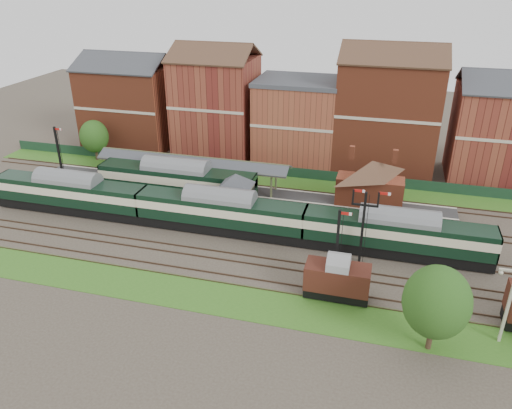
% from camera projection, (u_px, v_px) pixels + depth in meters
% --- Properties ---
extents(ground, '(160.00, 160.00, 0.00)m').
position_uv_depth(ground, '(253.00, 236.00, 56.36)').
color(ground, '#473D33').
rests_on(ground, ground).
extents(grass_back, '(90.00, 4.50, 0.06)m').
position_uv_depth(grass_back, '(284.00, 182.00, 70.22)').
color(grass_back, '#2D6619').
rests_on(grass_back, ground).
extents(grass_front, '(90.00, 5.00, 0.06)m').
position_uv_depth(grass_front, '(218.00, 298.00, 45.93)').
color(grass_front, '#2D6619').
rests_on(grass_front, ground).
extents(fence, '(90.00, 0.12, 1.50)m').
position_uv_depth(fence, '(287.00, 172.00, 71.64)').
color(fence, '#193823').
rests_on(fence, ground).
extents(platform, '(55.00, 3.40, 1.00)m').
position_uv_depth(platform, '(237.00, 193.00, 65.78)').
color(platform, '#2D2D2D').
rests_on(platform, ground).
extents(signal_box, '(5.40, 5.40, 6.00)m').
position_uv_depth(signal_box, '(236.00, 196.00, 58.49)').
color(signal_box, '#5D6E4E').
rests_on(signal_box, ground).
extents(brick_hut, '(3.20, 2.64, 2.94)m').
position_uv_depth(brick_hut, '(302.00, 219.00, 57.47)').
color(brick_hut, maroon).
rests_on(brick_hut, ground).
extents(station_building, '(8.10, 8.10, 5.90)m').
position_uv_depth(station_building, '(370.00, 182.00, 60.24)').
color(station_building, '#954026').
rests_on(station_building, platform).
extents(canopy, '(26.00, 3.89, 4.08)m').
position_uv_depth(canopy, '(192.00, 159.00, 65.41)').
color(canopy, '#505736').
rests_on(canopy, platform).
extents(semaphore_bracket, '(3.60, 0.25, 8.18)m').
position_uv_depth(semaphore_bracket, '(363.00, 223.00, 49.31)').
color(semaphore_bracket, black).
rests_on(semaphore_bracket, ground).
extents(semaphore_platform_end, '(1.23, 0.25, 8.00)m').
position_uv_depth(semaphore_platform_end, '(59.00, 154.00, 68.57)').
color(semaphore_platform_end, black).
rests_on(semaphore_platform_end, ground).
extents(semaphore_siding, '(1.23, 0.25, 8.00)m').
position_uv_depth(semaphore_siding, '(337.00, 247.00, 46.09)').
color(semaphore_siding, black).
rests_on(semaphore_siding, ground).
extents(yard_lamp, '(2.60, 0.22, 7.00)m').
position_uv_depth(yard_lamp, '(509.00, 302.00, 38.96)').
color(yard_lamp, beige).
rests_on(yard_lamp, ground).
extents(town_backdrop, '(69.00, 10.00, 16.00)m').
position_uv_depth(town_backdrop, '(296.00, 116.00, 75.02)').
color(town_backdrop, '#954026').
rests_on(town_backdrop, ground).
extents(dmu_train, '(58.00, 3.05, 4.46)m').
position_uv_depth(dmu_train, '(220.00, 212.00, 56.13)').
color(dmu_train, black).
rests_on(dmu_train, ground).
extents(platform_railcar, '(20.55, 3.23, 4.73)m').
position_uv_depth(platform_railcar, '(177.00, 181.00, 63.61)').
color(platform_railcar, black).
rests_on(platform_railcar, ground).
extents(goods_van_a, '(5.85, 2.53, 3.55)m').
position_uv_depth(goods_van_a, '(337.00, 279.00, 45.20)').
color(goods_van_a, black).
rests_on(goods_van_a, ground).
extents(tree_far, '(5.17, 5.17, 7.54)m').
position_uv_depth(tree_far, '(437.00, 302.00, 37.97)').
color(tree_far, '#382619').
rests_on(tree_far, ground).
extents(tree_back, '(4.35, 4.35, 6.36)m').
position_uv_depth(tree_back, '(94.00, 136.00, 76.40)').
color(tree_back, '#382619').
rests_on(tree_back, ground).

